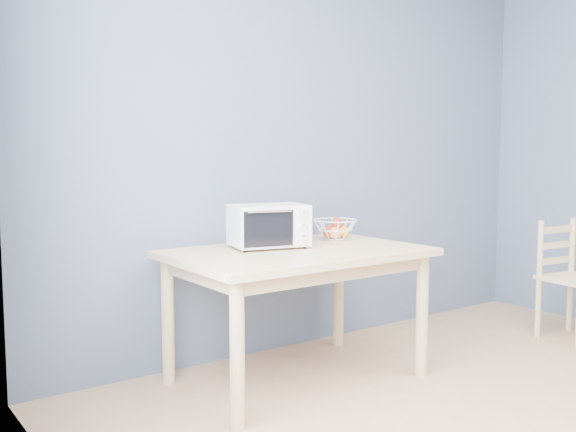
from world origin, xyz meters
TOP-DOWN VIEW (x-y plane):
  - dining_table at (-0.57, 1.69)m, footprint 1.40×0.90m
  - toaster_oven at (-0.68, 1.84)m, footprint 0.47×0.37m
  - fruit_basket at (-0.14, 1.88)m, footprint 0.33×0.33m
  - dining_chair at (1.45, 1.25)m, footprint 0.43×0.43m

SIDE VIEW (x-z plane):
  - dining_chair at x=1.45m, z-range -0.01..0.82m
  - dining_table at x=-0.57m, z-range 0.27..1.02m
  - fruit_basket at x=-0.14m, z-range 0.75..0.89m
  - toaster_oven at x=-0.68m, z-range 0.76..1.00m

